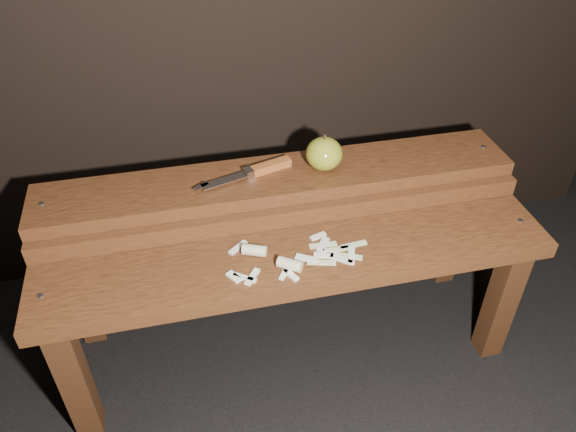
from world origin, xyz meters
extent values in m
plane|color=black|center=(0.00, 0.00, 0.00)|extent=(60.00, 60.00, 0.00)
cube|color=#361C0D|center=(-0.54, -0.10, 0.19)|extent=(0.06, 0.06, 0.38)
cube|color=#361C0D|center=(0.54, -0.10, 0.19)|extent=(0.06, 0.06, 0.38)
cube|color=#462411|center=(0.00, -0.05, 0.40)|extent=(1.20, 0.20, 0.04)
cylinder|color=slate|center=(-0.56, -0.05, 0.42)|extent=(0.01, 0.01, 0.00)
cylinder|color=slate|center=(0.56, -0.05, 0.42)|extent=(0.01, 0.01, 0.00)
cube|color=#361C0D|center=(-0.54, 0.20, 0.23)|extent=(0.06, 0.06, 0.46)
cube|color=#361C0D|center=(0.54, 0.20, 0.23)|extent=(0.06, 0.06, 0.46)
cube|color=#462411|center=(0.00, 0.07, 0.44)|extent=(1.20, 0.02, 0.05)
cube|color=#462411|center=(0.00, 0.17, 0.48)|extent=(1.20, 0.18, 0.04)
cylinder|color=slate|center=(-0.56, 0.17, 0.50)|extent=(0.01, 0.01, 0.00)
cylinder|color=slate|center=(0.56, 0.17, 0.50)|extent=(0.01, 0.01, 0.00)
ellipsoid|color=olive|center=(0.12, 0.17, 0.54)|extent=(0.09, 0.09, 0.08)
cylinder|color=#382314|center=(0.12, 0.17, 0.59)|extent=(0.01, 0.01, 0.01)
cube|color=brown|center=(-0.01, 0.19, 0.51)|extent=(0.11, 0.05, 0.02)
cube|color=silver|center=(-0.07, 0.17, 0.51)|extent=(0.03, 0.03, 0.02)
cube|color=silver|center=(-0.14, 0.15, 0.51)|extent=(0.12, 0.06, 0.00)
cube|color=silver|center=(-0.19, 0.14, 0.51)|extent=(0.04, 0.03, 0.00)
cube|color=beige|center=(-0.13, -0.10, 0.42)|extent=(0.05, 0.04, 0.01)
cube|color=beige|center=(0.01, -0.07, 0.42)|extent=(0.05, 0.04, 0.01)
cube|color=beige|center=(-0.03, -0.11, 0.42)|extent=(0.03, 0.04, 0.01)
cube|color=beige|center=(0.06, -0.03, 0.42)|extent=(0.04, 0.05, 0.01)
cube|color=beige|center=(0.06, 0.00, 0.42)|extent=(0.04, 0.02, 0.01)
cube|color=beige|center=(0.05, -0.07, 0.42)|extent=(0.05, 0.03, 0.01)
cube|color=beige|center=(-0.04, -0.10, 0.42)|extent=(0.03, 0.04, 0.01)
cube|color=beige|center=(-0.13, 0.00, 0.42)|extent=(0.05, 0.04, 0.01)
cube|color=beige|center=(0.09, -0.09, 0.42)|extent=(0.05, 0.04, 0.01)
cube|color=beige|center=(-0.12, -0.10, 0.42)|extent=(0.04, 0.05, 0.01)
cube|color=beige|center=(0.12, -0.08, 0.42)|extent=(0.03, 0.06, 0.01)
cube|color=beige|center=(-0.16, -0.09, 0.42)|extent=(0.03, 0.04, 0.01)
cube|color=beige|center=(0.07, -0.06, 0.42)|extent=(0.04, 0.03, 0.01)
cylinder|color=#C9BB8C|center=(-0.10, -0.02, 0.43)|extent=(0.06, 0.05, 0.03)
cylinder|color=#C9BB8C|center=(-0.03, -0.09, 0.43)|extent=(0.06, 0.05, 0.03)
cube|color=#BCC988|center=(0.06, -0.03, 0.42)|extent=(0.07, 0.02, 0.00)
cube|color=#BCC988|center=(0.11, -0.08, 0.42)|extent=(0.07, 0.04, 0.00)
cube|color=#BCC988|center=(0.09, -0.05, 0.42)|extent=(0.07, 0.01, 0.00)
cube|color=#BCC988|center=(0.13, -0.04, 0.42)|extent=(0.07, 0.02, 0.00)
cube|color=#BCC988|center=(0.04, -0.09, 0.42)|extent=(0.07, 0.03, 0.00)
camera|label=1|loc=(-0.24, -0.96, 1.28)|focal=35.00mm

